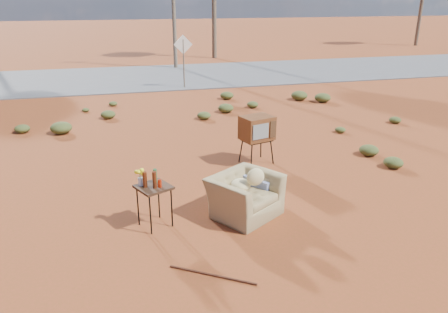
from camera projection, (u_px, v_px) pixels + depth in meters
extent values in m
plane|color=maroon|center=(221.00, 232.00, 7.21)|extent=(140.00, 140.00, 0.00)
cube|color=#565659|center=(142.00, 77.00, 20.81)|extent=(140.00, 7.00, 0.04)
imported|color=#917B4F|center=(245.00, 189.00, 7.62)|extent=(1.35, 1.23, 0.99)
ellipsoid|color=#D5C282|center=(241.00, 185.00, 7.59)|extent=(0.36, 0.36, 0.21)
ellipsoid|color=#D5C282|center=(255.00, 177.00, 7.44)|extent=(0.32, 0.16, 0.32)
cube|color=navy|center=(258.00, 189.00, 8.12)|extent=(0.80, 0.88, 0.58)
cube|color=black|center=(257.00, 140.00, 10.02)|extent=(0.72, 0.62, 0.03)
cylinder|color=black|center=(252.00, 156.00, 9.80)|extent=(0.04, 0.04, 0.56)
cylinder|color=black|center=(272.00, 152.00, 10.08)|extent=(0.04, 0.04, 0.56)
cylinder|color=black|center=(241.00, 151.00, 10.16)|extent=(0.04, 0.04, 0.56)
cylinder|color=black|center=(261.00, 147.00, 10.43)|extent=(0.04, 0.04, 0.56)
cube|color=brown|center=(257.00, 128.00, 9.92)|extent=(0.82, 0.71, 0.54)
cube|color=slate|center=(261.00, 132.00, 9.65)|extent=(0.41, 0.13, 0.34)
cube|color=#472D19|center=(273.00, 129.00, 9.81)|extent=(0.16, 0.06, 0.38)
cube|color=#361F13|center=(154.00, 187.00, 7.18)|extent=(0.68, 0.68, 0.04)
cylinder|color=black|center=(150.00, 215.00, 7.03)|extent=(0.02, 0.02, 0.71)
cylinder|color=black|center=(172.00, 207.00, 7.28)|extent=(0.02, 0.02, 0.71)
cylinder|color=black|center=(138.00, 206.00, 7.33)|extent=(0.02, 0.02, 0.71)
cylinder|color=black|center=(159.00, 199.00, 7.57)|extent=(0.02, 0.02, 0.71)
cylinder|color=#461A0B|center=(145.00, 180.00, 7.09)|extent=(0.07, 0.07, 0.26)
cylinder|color=#461A0B|center=(155.00, 180.00, 7.05)|extent=(0.07, 0.07, 0.29)
cylinder|color=#25562A|center=(155.00, 176.00, 7.26)|extent=(0.06, 0.06, 0.24)
cylinder|color=red|center=(160.00, 183.00, 7.11)|extent=(0.07, 0.07, 0.13)
cylinder|color=silver|center=(140.00, 182.00, 7.17)|extent=(0.08, 0.08, 0.14)
ellipsoid|color=yellow|center=(140.00, 172.00, 7.11)|extent=(0.16, 0.16, 0.12)
cylinder|color=#502515|center=(212.00, 275.00, 6.08)|extent=(1.09, 0.75, 0.03)
cylinder|color=brown|center=(184.00, 64.00, 18.11)|extent=(0.06, 0.06, 2.00)
cube|color=silver|center=(183.00, 44.00, 17.83)|extent=(0.78, 0.04, 0.78)
cylinder|color=brown|center=(422.00, 2.00, 33.15)|extent=(0.28, 0.28, 6.50)
ellipsoid|color=#455123|center=(393.00, 162.00, 9.89)|extent=(0.44, 0.44, 0.24)
ellipsoid|color=#455123|center=(61.00, 128.00, 12.33)|extent=(0.60, 0.60, 0.33)
ellipsoid|color=#455123|center=(395.00, 120.00, 13.35)|extent=(0.36, 0.36, 0.20)
ellipsoid|color=#455123|center=(253.00, 105.00, 15.20)|extent=(0.40, 0.40, 0.22)
ellipsoid|color=#455123|center=(113.00, 104.00, 15.44)|extent=(0.30, 0.30, 0.17)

